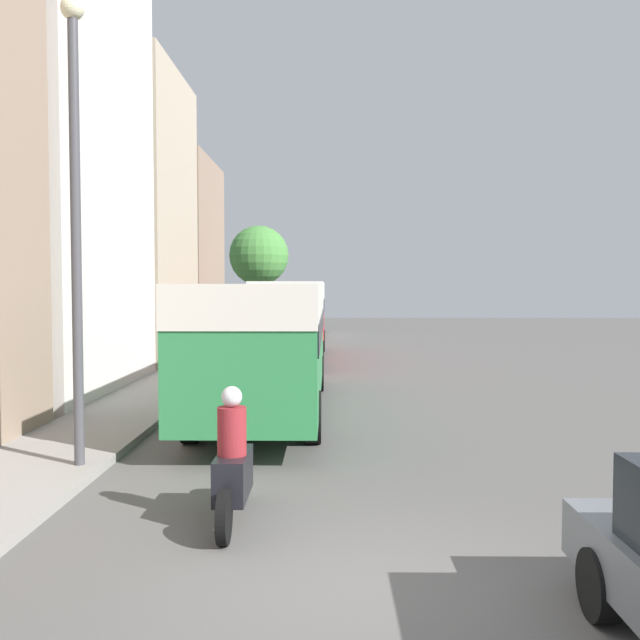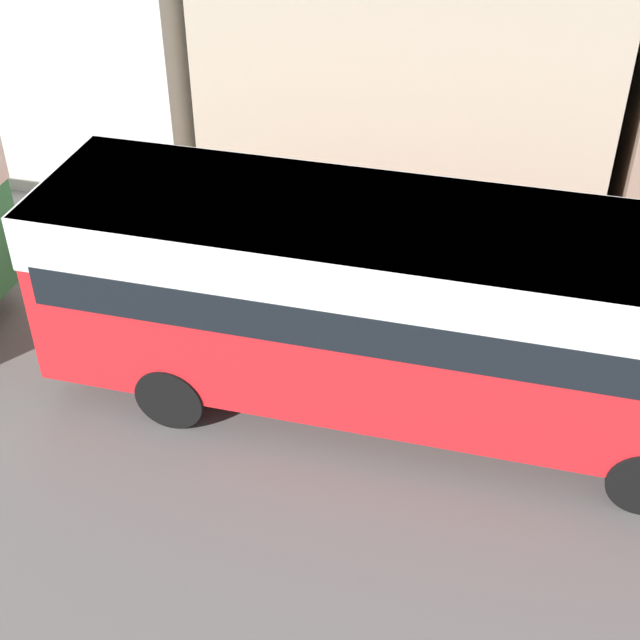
{
  "view_description": "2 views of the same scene",
  "coord_description": "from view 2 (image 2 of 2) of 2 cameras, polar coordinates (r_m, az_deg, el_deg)",
  "views": [
    {
      "loc": [
        -0.41,
        -6.8,
        2.96
      ],
      "look_at": [
        -0.8,
        24.24,
        1.49
      ],
      "focal_mm": 40.0,
      "sensor_mm": 36.0,
      "label": 1
    },
    {
      "loc": [
        7.87,
        23.25,
        8.77
      ],
      "look_at": [
        -1.96,
        20.7,
        1.28
      ],
      "focal_mm": 50.0,
      "sensor_mm": 36.0,
      "label": 2
    }
  ],
  "objects": [
    {
      "name": "bus_following",
      "position": [
        11.92,
        6.29,
        1.74
      ],
      "size": [
        2.6,
        10.38,
        3.13
      ],
      "color": "red",
      "rests_on": "ground_plane"
    }
  ]
}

